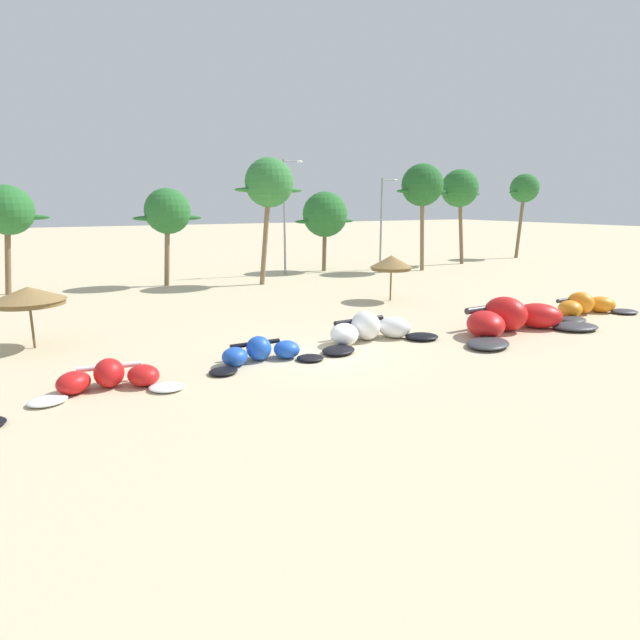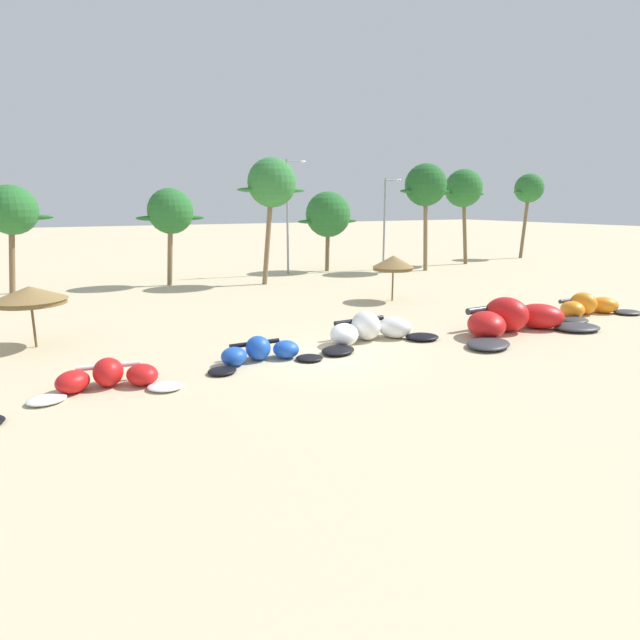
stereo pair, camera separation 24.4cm
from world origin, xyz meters
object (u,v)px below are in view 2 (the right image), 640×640
Objects in this scene: lamppost_west_center at (289,211)px; kite_center at (370,330)px; kite_right at (588,307)px; palm_center_left at (272,184)px; palm_center_right at (328,215)px; beach_umbrella_middle at (393,263)px; beach_umbrella_near_van at (30,295)px; palm_right_of_gap at (426,186)px; palm_rightmost at (529,189)px; kite_right_of_center at (514,320)px; kite_left at (108,378)px; kite_left_of_center at (261,352)px; lamppost_east_center at (386,219)px; palm_right at (464,189)px; palm_left at (11,211)px; palm_left_of_gap at (170,212)px.

kite_center is at bearing -105.77° from lamppost_west_center.
palm_center_left reaches higher than kite_right.
beach_umbrella_middle is at bearing -103.45° from palm_center_right.
palm_right_of_gap is at bearing 22.03° from beach_umbrella_near_van.
palm_rightmost is (21.20, 22.73, 6.92)m from kite_right.
kite_right_of_center is at bearing -139.73° from palm_rightmost.
beach_umbrella_near_van is (-2.12, 6.76, 1.86)m from kite_left.
lamppost_east_center is at bearing 45.80° from kite_left_of_center.
palm_right is at bearing 40.32° from kite_center.
palm_left is at bearing 140.50° from kite_right.
beach_umbrella_near_van is (-19.72, 7.68, 1.61)m from kite_right_of_center.
palm_center_right reaches higher than beach_umbrella_near_van.
lamppost_east_center is (19.10, 0.36, -0.74)m from palm_left_of_gap.
kite_center is at bearing 4.89° from kite_left.
palm_rightmost is at bearing 27.00° from beach_umbrella_middle.
palm_right is at bearing 52.23° from kite_right_of_center.
beach_umbrella_near_van is 50.44m from palm_rightmost.
palm_right_of_gap reaches higher than kite_right_of_center.
beach_umbrella_middle is 0.35× the size of lamppost_east_center.
lamppost_west_center is at bearing -179.84° from palm_rightmost.
beach_umbrella_middle is at bearing -123.28° from lamppost_east_center.
palm_left_of_gap is 0.75× the size of palm_right_of_gap.
kite_left_of_center is 0.59× the size of lamppost_east_center.
kite_right is 0.87× the size of palm_center_right.
palm_right_of_gap is at bearing 2.81° from palm_center_left.
palm_left is 37.89m from palm_right.
palm_center_left is at bearing -127.82° from lamppost_west_center.
palm_right_of_gap reaches higher than palm_left.
beach_umbrella_middle reaches higher than kite_left_of_center.
palm_center_right reaches higher than kite_center.
lamppost_west_center is (-0.45, 14.22, 2.90)m from beach_umbrella_middle.
palm_right_of_gap is (17.58, 18.18, 6.89)m from kite_center.
kite_right_of_center is 0.91× the size of lamppost_west_center.
palm_center_left is (8.18, 17.97, 6.93)m from kite_left_of_center.
kite_left_of_center is at bearing -117.30° from lamppost_west_center.
kite_left_of_center is 20.93m from palm_center_left.
palm_center_right reaches higher than kite_left.
palm_left_of_gap is at bearing 174.55° from palm_right_of_gap.
beach_umbrella_near_van is at bearing 107.42° from kite_left.
kite_left is 10.86m from kite_center.
kite_right is 0.64× the size of lamppost_west_center.
palm_rightmost reaches higher than palm_center_right.
beach_umbrella_middle is (-6.87, 8.43, 1.90)m from kite_right.
lamppost_east_center reaches higher than beach_umbrella_near_van.
palm_left_of_gap is at bearing 57.91° from beach_umbrella_near_van.
kite_left_of_center is 0.51× the size of lamppost_west_center.
beach_umbrella_near_van is at bearing -122.09° from palm_left_of_gap.
palm_left_of_gap is (-3.91, 20.23, 4.81)m from kite_center.
palm_center_right is at bearing 152.68° from palm_right_of_gap.
kite_right_of_center is at bearing -78.47° from palm_center_left.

